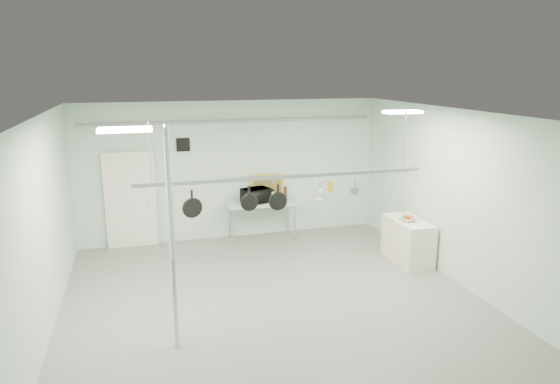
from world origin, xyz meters
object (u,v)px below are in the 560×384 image
object	(u,v)px
prep_table	(262,205)
side_cabinet	(408,241)
skillet_mid	(249,198)
skillet_right	(278,197)
pot_rack	(286,175)
fruit_bowl	(408,219)
skillet_left	(192,203)
coffee_canister	(270,196)
microwave	(256,195)
chrome_pole	(172,241)

from	to	relation	value
prep_table	side_cabinet	size ratio (longest dim) A/B	1.33
skillet_mid	skillet_right	world-z (taller)	same
pot_rack	skillet_right	bearing A→B (deg)	180.00
side_cabinet	fruit_bowl	bearing A→B (deg)	-142.47
skillet_left	coffee_canister	bearing A→B (deg)	47.85
fruit_bowl	skillet_left	size ratio (longest dim) A/B	0.78
skillet_left	side_cabinet	bearing A→B (deg)	4.20
fruit_bowl	skillet_right	bearing A→B (deg)	-160.89
microwave	skillet_mid	distance (m)	3.47
microwave	fruit_bowl	distance (m)	3.44
skillet_left	skillet_mid	xyz separation A→B (m)	(0.90, 0.00, 0.02)
side_cabinet	fruit_bowl	distance (m)	0.50
chrome_pole	pot_rack	size ratio (longest dim) A/B	0.67
skillet_left	skillet_mid	size ratio (longest dim) A/B	1.11
side_cabinet	skillet_right	size ratio (longest dim) A/B	2.87
prep_table	microwave	xyz separation A→B (m)	(-0.15, -0.04, 0.24)
chrome_pole	skillet_right	bearing A→B (deg)	27.03
chrome_pole	microwave	world-z (taller)	chrome_pole
fruit_bowl	skillet_right	world-z (taller)	skillet_right
chrome_pole	skillet_right	distance (m)	2.00
coffee_canister	skillet_mid	bearing A→B (deg)	-110.12
coffee_canister	skillet_left	bearing A→B (deg)	-122.51
prep_table	microwave	distance (m)	0.28
fruit_bowl	prep_table	bearing A→B (deg)	137.66
pot_rack	chrome_pole	bearing A→B (deg)	-154.65
microwave	skillet_right	distance (m)	3.38
side_cabinet	pot_rack	bearing A→B (deg)	-159.55
prep_table	coffee_canister	xyz separation A→B (m)	(0.21, 0.04, 0.19)
chrome_pole	coffee_canister	xyz separation A→B (m)	(2.51, 4.24, -0.58)
pot_rack	fruit_bowl	world-z (taller)	pot_rack
skillet_mid	chrome_pole	bearing A→B (deg)	-146.90
prep_table	skillet_left	bearing A→B (deg)	-120.12
pot_rack	skillet_right	world-z (taller)	pot_rack
coffee_canister	skillet_left	xyz separation A→B (m)	(-2.13, -3.34, 0.85)
skillet_mid	skillet_right	bearing A→B (deg)	-1.81
prep_table	skillet_left	xyz separation A→B (m)	(-1.91, -3.30, 1.04)
skillet_right	fruit_bowl	bearing A→B (deg)	20.04
prep_table	pot_rack	distance (m)	3.61
microwave	skillet_left	world-z (taller)	skillet_left
pot_rack	fruit_bowl	xyz separation A→B (m)	(2.88, 1.04, -1.29)
microwave	skillet_left	distance (m)	3.80
prep_table	skillet_right	world-z (taller)	skillet_right
chrome_pole	pot_rack	bearing A→B (deg)	25.35
pot_rack	coffee_canister	bearing A→B (deg)	79.61
prep_table	coffee_canister	bearing A→B (deg)	9.91
microwave	skillet_mid	xyz separation A→B (m)	(-0.86, -3.26, 0.82)
side_cabinet	skillet_left	distance (m)	4.81
coffee_canister	fruit_bowl	distance (m)	3.22
fruit_bowl	skillet_right	distance (m)	3.32
coffee_canister	skillet_left	world-z (taller)	skillet_left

